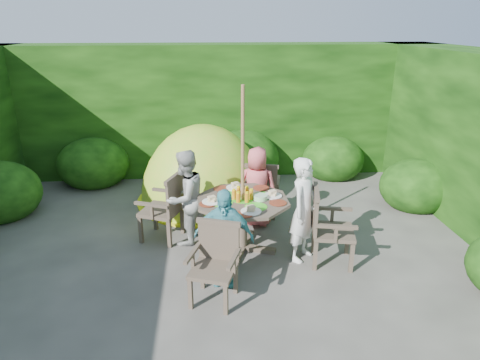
{
  "coord_description": "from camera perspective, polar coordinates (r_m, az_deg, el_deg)",
  "views": [
    {
      "loc": [
        -0.09,
        -4.47,
        2.91
      ],
      "look_at": [
        0.37,
        1.01,
        0.85
      ],
      "focal_mm": 32.0,
      "sensor_mm": 36.0,
      "label": 1
    }
  ],
  "objects": [
    {
      "name": "child_back",
      "position": [
        6.32,
        2.28,
        -0.92
      ],
      "size": [
        0.66,
        0.51,
        1.21
      ],
      "primitive_type": "imported",
      "rotation": [
        0.0,
        0.0,
        2.9
      ],
      "color": "#D2565D",
      "rests_on": "ground"
    },
    {
      "name": "child_right",
      "position": [
        5.43,
        8.53,
        -3.96
      ],
      "size": [
        0.56,
        0.59,
        1.36
      ],
      "primitive_type": "imported",
      "rotation": [
        0.0,
        0.0,
        0.89
      ],
      "color": "white",
      "rests_on": "ground"
    },
    {
      "name": "child_left",
      "position": [
        5.82,
        -7.27,
        -2.36
      ],
      "size": [
        0.8,
        0.81,
        1.32
      ],
      "primitive_type": "imported",
      "rotation": [
        0.0,
        0.0,
        -2.27
      ],
      "color": "#A7A9A3",
      "rests_on": "ground"
    },
    {
      "name": "hedge_enclosure",
      "position": [
        6.04,
        -3.76,
        4.52
      ],
      "size": [
        9.0,
        9.0,
        2.5
      ],
      "color": "black",
      "rests_on": "ground"
    },
    {
      "name": "dome_tent",
      "position": [
        7.45,
        -4.76,
        -2.56
      ],
      "size": [
        2.67,
        2.67,
        2.61
      ],
      "rotation": [
        0.0,
        0.0,
        0.29
      ],
      "color": "#85CB27",
      "rests_on": "ground"
    },
    {
      "name": "garden_chair_back",
      "position": [
        6.64,
        2.97,
        -1.13
      ],
      "size": [
        0.61,
        0.57,
        0.87
      ],
      "rotation": [
        0.0,
        0.0,
        2.91
      ],
      "color": "#3C3227",
      "rests_on": "ground"
    },
    {
      "name": "ground",
      "position": [
        5.33,
        -3.11,
        -12.56
      ],
      "size": [
        60.0,
        60.0,
        0.0
      ],
      "primitive_type": "plane",
      "color": "#44423D",
      "rests_on": "ground"
    },
    {
      "name": "child_front",
      "position": [
        4.92,
        -2.17,
        -7.63
      ],
      "size": [
        0.74,
        0.43,
        1.18
      ],
      "primitive_type": "imported",
      "rotation": [
        0.0,
        0.0,
        -0.22
      ],
      "color": "teal",
      "rests_on": "ground"
    },
    {
      "name": "garden_chair_left",
      "position": [
        6.0,
        -9.82,
        -3.48
      ],
      "size": [
        0.66,
        0.7,
        0.93
      ],
      "rotation": [
        0.0,
        0.0,
        -1.95
      ],
      "color": "#3C3227",
      "rests_on": "ground"
    },
    {
      "name": "patio_table",
      "position": [
        5.6,
        0.39,
        -3.68
      ],
      "size": [
        1.62,
        1.62,
        0.88
      ],
      "rotation": [
        0.0,
        0.0,
        -0.36
      ],
      "color": "#3C3227",
      "rests_on": "ground"
    },
    {
      "name": "garden_chair_front",
      "position": [
        4.74,
        -3.31,
        -10.76
      ],
      "size": [
        0.63,
        0.59,
        0.85
      ],
      "rotation": [
        0.0,
        0.0,
        -0.34
      ],
      "color": "#3C3227",
      "rests_on": "ground"
    },
    {
      "name": "parasol_pole",
      "position": [
        5.42,
        0.36,
        1.0
      ],
      "size": [
        0.06,
        0.06,
        2.2
      ],
      "primitive_type": "cylinder",
      "rotation": [
        0.0,
        0.0,
        -0.36
      ],
      "color": "brown",
      "rests_on": "ground"
    },
    {
      "name": "garden_chair_right",
      "position": [
        5.47,
        11.51,
        -6.0
      ],
      "size": [
        0.61,
        0.66,
        0.95
      ],
      "rotation": [
        0.0,
        0.0,
        1.37
      ],
      "color": "#3C3227",
      "rests_on": "ground"
    }
  ]
}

